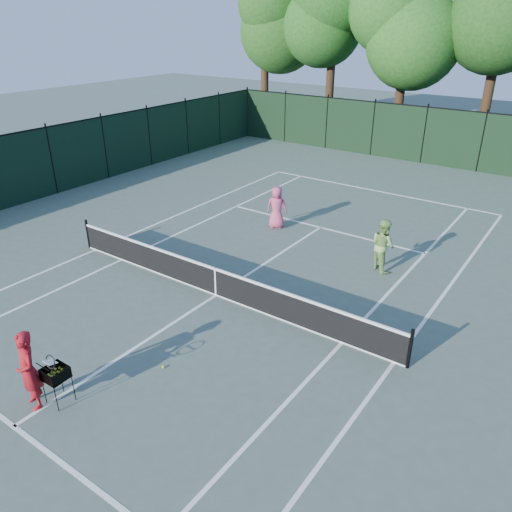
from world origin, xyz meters
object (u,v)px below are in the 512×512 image
Objects in this scene: player_pink at (277,207)px; loose_ball_midcourt at (163,367)px; ball_hopper at (55,374)px; player_green at (383,245)px; coach at (28,371)px.

player_pink reaches higher than loose_ball_midcourt.
player_green is at bearing 68.68° from ball_hopper.
player_pink is at bearing 20.06° from player_green.
coach is 1.10× the size of player_pink.
coach is 26.47× the size of loose_ball_midcourt.
loose_ball_midcourt is at bearing 106.95° from player_green.
coach is 2.90m from loose_ball_midcourt.
ball_hopper is 13.00× the size of loose_ball_midcourt.
player_green is 10.28m from ball_hopper.
player_green is 8.06m from loose_ball_midcourt.
coach is at bearing 103.60° from player_green.
coach reaches higher than ball_hopper.
player_green reaches higher than ball_hopper.
player_pink reaches higher than ball_hopper.
ball_hopper is 2.40m from loose_ball_midcourt.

